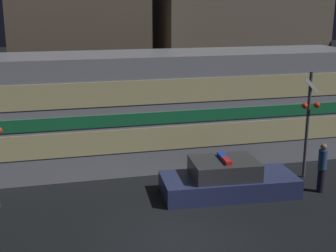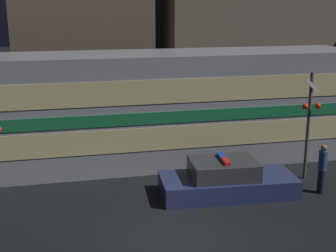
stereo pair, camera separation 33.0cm
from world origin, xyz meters
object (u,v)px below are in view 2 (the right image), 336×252
object	(u,v)px
police_car	(227,181)
pedestrian	(322,168)
train	(116,110)
crossing_signal_near	(309,120)

from	to	relation	value
police_car	pedestrian	distance (m)	3.23
train	crossing_signal_near	bearing A→B (deg)	-25.60
police_car	crossing_signal_near	distance (m)	3.81
police_car	pedestrian	xyz separation A→B (m)	(3.15, -0.59, 0.39)
pedestrian	police_car	bearing A→B (deg)	169.33
police_car	crossing_signal_near	size ratio (longest dim) A/B	1.18
pedestrian	crossing_signal_near	bearing A→B (deg)	83.38
train	police_car	distance (m)	5.31
train	pedestrian	world-z (taller)	train
train	crossing_signal_near	world-z (taller)	train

